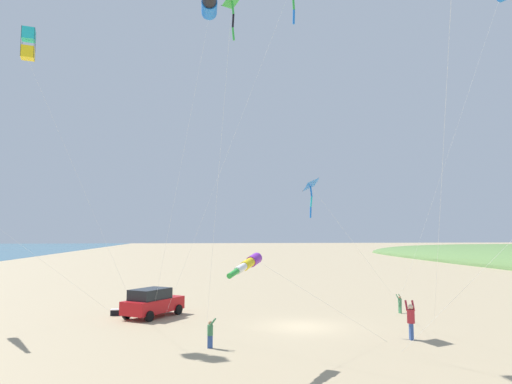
% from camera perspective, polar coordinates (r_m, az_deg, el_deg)
% --- Properties ---
extents(ground_plane, '(600.00, 600.00, 0.00)m').
position_cam_1_polar(ground_plane, '(28.52, 5.69, -16.01)').
color(ground_plane, tan).
extents(parked_car, '(4.03, 4.57, 1.85)m').
position_cam_1_polar(parked_car, '(32.04, -12.53, -13.00)').
color(parked_car, red).
rests_on(parked_car, ground_plane).
extents(cooler_box, '(0.62, 0.42, 0.42)m').
position_cam_1_polar(cooler_box, '(33.38, -16.79, -13.87)').
color(cooler_box, black).
rests_on(cooler_box, ground_plane).
extents(person_adult_flyer, '(0.53, 0.65, 1.95)m').
position_cam_1_polar(person_adult_flyer, '(25.98, 18.38, -14.44)').
color(person_adult_flyer, '#335199').
rests_on(person_adult_flyer, ground_plane).
extents(person_child_green_jacket, '(0.46, 0.38, 1.38)m').
position_cam_1_polar(person_child_green_jacket, '(23.14, -5.60, -16.62)').
color(person_child_green_jacket, '#335199').
rests_on(person_child_green_jacket, ground_plane).
extents(person_child_grey_jacket, '(0.36, 0.43, 1.27)m').
position_cam_1_polar(person_child_grey_jacket, '(34.32, 17.15, -12.81)').
color(person_child_grey_jacket, '#3D7F51').
rests_on(person_child_grey_jacket, ground_plane).
extents(kite_box_orange_high_right, '(7.06, 3.83, 18.12)m').
position_cam_1_polar(kite_box_orange_high_right, '(33.52, -26.04, 15.92)').
color(kite_box_orange_high_right, '#1EB7C6').
rests_on(kite_box_orange_high_right, ground_plane).
extents(kite_delta_green_low_center, '(1.36, 5.75, 16.24)m').
position_cam_1_polar(kite_delta_green_low_center, '(22.75, -3.03, 22.25)').
color(kite_delta_green_low_center, green).
rests_on(kite_delta_green_low_center, ground_plane).
extents(kite_delta_white_trailing, '(8.71, 5.63, 8.67)m').
position_cam_1_polar(kite_delta_white_trailing, '(27.53, 6.59, 0.82)').
color(kite_delta_white_trailing, blue).
rests_on(kite_delta_white_trailing, ground_plane).
extents(kite_windsock_long_streamer_left, '(8.48, 5.03, 4.55)m').
position_cam_1_polar(kite_windsock_long_streamer_left, '(19.73, -0.95, -8.75)').
color(kite_windsock_long_streamer_left, purple).
rests_on(kite_windsock_long_streamer_left, ground_plane).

